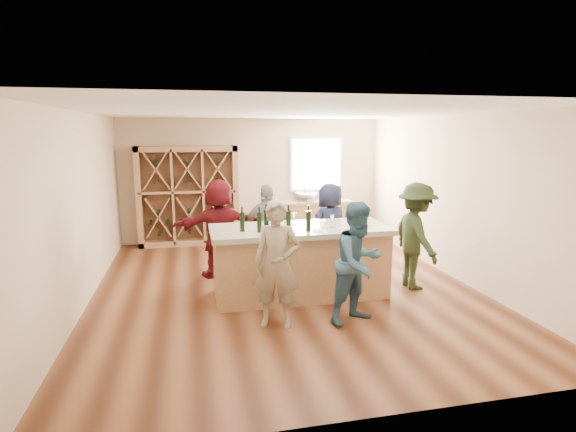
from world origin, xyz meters
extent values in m
cube|color=brown|center=(0.00, 0.00, -0.05)|extent=(6.00, 7.00, 0.10)
cube|color=white|center=(0.00, 0.00, 2.85)|extent=(6.00, 7.00, 0.10)
cube|color=beige|center=(0.00, 3.55, 1.40)|extent=(6.00, 0.10, 2.80)
cube|color=beige|center=(0.00, -3.55, 1.40)|extent=(6.00, 0.10, 2.80)
cube|color=beige|center=(-3.05, 0.00, 1.40)|extent=(0.10, 7.00, 2.80)
cube|color=beige|center=(3.05, 0.00, 1.40)|extent=(0.10, 7.00, 2.80)
cube|color=white|center=(1.50, 3.47, 1.75)|extent=(1.30, 0.06, 1.30)
cube|color=white|center=(1.50, 3.44, 1.75)|extent=(1.18, 0.01, 1.18)
cube|color=#A2754D|center=(-1.50, 3.27, 1.10)|extent=(2.20, 0.45, 2.20)
cube|color=#A2754D|center=(1.40, 3.20, 0.43)|extent=(1.60, 0.58, 0.86)
cube|color=#A19483|center=(1.40, 3.20, 0.89)|extent=(1.70, 0.62, 0.06)
imported|color=silver|center=(1.20, 3.20, 1.01)|extent=(0.54, 0.54, 0.19)
cylinder|color=silver|center=(1.20, 3.38, 1.07)|extent=(0.02, 0.02, 0.30)
cube|color=#A2754D|center=(0.17, -0.36, 0.50)|extent=(2.60, 1.00, 1.00)
cube|color=#A19483|center=(0.17, -0.36, 1.04)|extent=(2.72, 1.12, 0.08)
cylinder|color=black|center=(-0.73, -0.48, 1.22)|extent=(0.07, 0.07, 0.28)
cylinder|color=black|center=(-0.49, -0.57, 1.23)|extent=(0.08, 0.08, 0.29)
cylinder|color=black|center=(-0.37, -0.44, 1.23)|extent=(0.08, 0.08, 0.30)
cylinder|color=black|center=(-0.29, -0.60, 1.21)|extent=(0.09, 0.09, 0.27)
cylinder|color=black|center=(-0.05, -0.53, 1.23)|extent=(0.08, 0.08, 0.30)
cone|color=white|center=(-0.18, -0.78, 1.17)|extent=(0.07, 0.07, 0.18)
cone|color=white|center=(0.39, -0.79, 1.16)|extent=(0.06, 0.06, 0.16)
cone|color=white|center=(0.88, -0.78, 1.17)|extent=(0.07, 0.07, 0.17)
cone|color=white|center=(0.63, -0.49, 1.18)|extent=(0.08, 0.08, 0.20)
cone|color=white|center=(1.15, -0.57, 1.18)|extent=(0.09, 0.09, 0.19)
cube|color=white|center=(-0.12, -0.81, 1.08)|extent=(0.31, 0.35, 0.00)
cube|color=white|center=(0.37, -0.72, 1.08)|extent=(0.27, 0.33, 0.00)
cube|color=white|center=(1.00, -0.76, 1.08)|extent=(0.23, 0.31, 0.00)
imported|color=gray|center=(-0.39, -1.39, 0.83)|extent=(0.72, 0.62, 1.66)
imported|color=#335972|center=(0.68, -1.50, 0.81)|extent=(0.90, 0.72, 1.63)
imported|color=#263319|center=(2.07, -0.43, 0.86)|extent=(0.52, 1.12, 1.72)
imported|color=slate|center=(-0.13, 0.79, 0.81)|extent=(0.96, 0.52, 1.61)
imported|color=#191E38|center=(1.02, 0.80, 0.80)|extent=(0.92, 0.79, 1.60)
imported|color=#590F14|center=(-0.98, 0.86, 0.86)|extent=(1.65, 0.73, 1.72)
cylinder|color=black|center=(0.22, -0.66, 1.23)|extent=(0.07, 0.07, 0.30)
cone|color=white|center=(0.12, -0.16, 1.17)|extent=(0.07, 0.07, 0.18)
camera|label=1|loc=(-1.44, -6.86, 2.52)|focal=28.00mm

